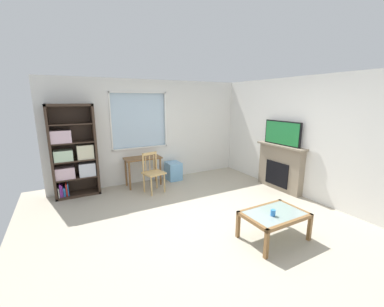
{
  "coord_description": "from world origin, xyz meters",
  "views": [
    {
      "loc": [
        -2.01,
        -3.24,
        2.06
      ],
      "look_at": [
        0.15,
        0.71,
        1.05
      ],
      "focal_mm": 22.46,
      "sensor_mm": 36.0,
      "label": 1
    }
  ],
  "objects_px": {
    "bookshelf": "(73,154)",
    "fireplace": "(280,167)",
    "plastic_drawer_unit": "(173,171)",
    "coffee_table": "(274,217)",
    "sippy_cup": "(273,213)",
    "tv": "(282,133)",
    "wooden_chair": "(153,172)",
    "desk_under_window": "(143,162)"
  },
  "relations": [
    {
      "from": "bookshelf",
      "to": "fireplace",
      "type": "xyz_separation_m",
      "value": [
        4.2,
        -1.87,
        -0.39
      ]
    },
    {
      "from": "plastic_drawer_unit",
      "to": "coffee_table",
      "type": "xyz_separation_m",
      "value": [
        0.17,
        -3.25,
        0.13
      ]
    },
    {
      "from": "fireplace",
      "to": "sippy_cup",
      "type": "relative_size",
      "value": 14.0
    },
    {
      "from": "tv",
      "to": "coffee_table",
      "type": "xyz_separation_m",
      "value": [
        -1.7,
        -1.44,
        -0.96
      ]
    },
    {
      "from": "wooden_chair",
      "to": "fireplace",
      "type": "distance_m",
      "value": 2.93
    },
    {
      "from": "fireplace",
      "to": "sippy_cup",
      "type": "height_order",
      "value": "fireplace"
    },
    {
      "from": "desk_under_window",
      "to": "plastic_drawer_unit",
      "type": "xyz_separation_m",
      "value": [
        0.82,
        0.05,
        -0.35
      ]
    },
    {
      "from": "tv",
      "to": "sippy_cup",
      "type": "xyz_separation_m",
      "value": [
        -1.8,
        -1.49,
        -0.86
      ]
    },
    {
      "from": "desk_under_window",
      "to": "coffee_table",
      "type": "xyz_separation_m",
      "value": [
        1.0,
        -3.2,
        -0.22
      ]
    },
    {
      "from": "coffee_table",
      "to": "desk_under_window",
      "type": "bearing_deg",
      "value": 107.31
    },
    {
      "from": "plastic_drawer_unit",
      "to": "tv",
      "type": "relative_size",
      "value": 0.48
    },
    {
      "from": "tv",
      "to": "wooden_chair",
      "type": "bearing_deg",
      "value": 154.65
    },
    {
      "from": "fireplace",
      "to": "sippy_cup",
      "type": "distance_m",
      "value": 2.35
    },
    {
      "from": "bookshelf",
      "to": "tv",
      "type": "distance_m",
      "value": 4.6
    },
    {
      "from": "wooden_chair",
      "to": "plastic_drawer_unit",
      "type": "relative_size",
      "value": 1.93
    },
    {
      "from": "plastic_drawer_unit",
      "to": "sippy_cup",
      "type": "distance_m",
      "value": 3.31
    },
    {
      "from": "bookshelf",
      "to": "fireplace",
      "type": "distance_m",
      "value": 4.62
    },
    {
      "from": "desk_under_window",
      "to": "sippy_cup",
      "type": "xyz_separation_m",
      "value": [
        0.91,
        -3.26,
        -0.11
      ]
    },
    {
      "from": "bookshelf",
      "to": "wooden_chair",
      "type": "height_order",
      "value": "bookshelf"
    },
    {
      "from": "fireplace",
      "to": "tv",
      "type": "xyz_separation_m",
      "value": [
        -0.02,
        0.0,
        0.8
      ]
    },
    {
      "from": "plastic_drawer_unit",
      "to": "tv",
      "type": "distance_m",
      "value": 2.83
    },
    {
      "from": "bookshelf",
      "to": "coffee_table",
      "type": "height_order",
      "value": "bookshelf"
    },
    {
      "from": "plastic_drawer_unit",
      "to": "fireplace",
      "type": "height_order",
      "value": "fireplace"
    },
    {
      "from": "bookshelf",
      "to": "tv",
      "type": "xyz_separation_m",
      "value": [
        4.18,
        -1.87,
        0.41
      ]
    },
    {
      "from": "plastic_drawer_unit",
      "to": "tv",
      "type": "bearing_deg",
      "value": -43.99
    },
    {
      "from": "bookshelf",
      "to": "desk_under_window",
      "type": "xyz_separation_m",
      "value": [
        1.48,
        -0.11,
        -0.34
      ]
    },
    {
      "from": "fireplace",
      "to": "coffee_table",
      "type": "relative_size",
      "value": 1.36
    },
    {
      "from": "bookshelf",
      "to": "wooden_chair",
      "type": "relative_size",
      "value": 2.2
    },
    {
      "from": "bookshelf",
      "to": "plastic_drawer_unit",
      "type": "height_order",
      "value": "bookshelf"
    },
    {
      "from": "bookshelf",
      "to": "fireplace",
      "type": "relative_size",
      "value": 1.57
    },
    {
      "from": "desk_under_window",
      "to": "fireplace",
      "type": "height_order",
      "value": "fireplace"
    },
    {
      "from": "wooden_chair",
      "to": "sippy_cup",
      "type": "bearing_deg",
      "value": -73.01
    },
    {
      "from": "bookshelf",
      "to": "coffee_table",
      "type": "distance_m",
      "value": 4.18
    },
    {
      "from": "tv",
      "to": "desk_under_window",
      "type": "bearing_deg",
      "value": 146.88
    },
    {
      "from": "wooden_chair",
      "to": "coffee_table",
      "type": "distance_m",
      "value": 2.85
    },
    {
      "from": "desk_under_window",
      "to": "sippy_cup",
      "type": "relative_size",
      "value": 9.52
    },
    {
      "from": "wooden_chair",
      "to": "coffee_table",
      "type": "height_order",
      "value": "wooden_chair"
    },
    {
      "from": "bookshelf",
      "to": "sippy_cup",
      "type": "xyz_separation_m",
      "value": [
        2.39,
        -3.37,
        -0.45
      ]
    },
    {
      "from": "bookshelf",
      "to": "wooden_chair",
      "type": "distance_m",
      "value": 1.73
    },
    {
      "from": "sippy_cup",
      "to": "fireplace",
      "type": "bearing_deg",
      "value": 39.44
    },
    {
      "from": "tv",
      "to": "sippy_cup",
      "type": "height_order",
      "value": "tv"
    },
    {
      "from": "bookshelf",
      "to": "wooden_chair",
      "type": "xyz_separation_m",
      "value": [
        1.55,
        -0.63,
        -0.45
      ]
    }
  ]
}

